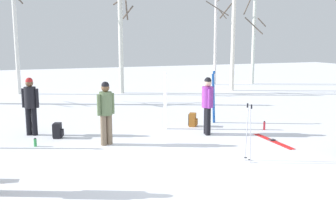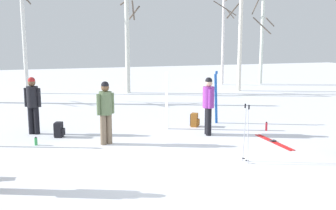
% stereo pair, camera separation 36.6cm
% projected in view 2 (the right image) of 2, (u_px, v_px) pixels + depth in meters
% --- Properties ---
extents(ground_plane, '(60.00, 60.00, 0.00)m').
position_uv_depth(ground_plane, '(168.00, 167.00, 8.80)').
color(ground_plane, white).
extents(person_0, '(0.47, 0.34, 1.72)m').
position_uv_depth(person_0, '(33.00, 102.00, 11.64)').
color(person_0, black).
rests_on(person_0, ground_plane).
extents(person_1, '(0.34, 0.51, 1.72)m').
position_uv_depth(person_1, '(208.00, 102.00, 11.55)').
color(person_1, black).
rests_on(person_1, ground_plane).
extents(person_2, '(0.50, 0.34, 1.72)m').
position_uv_depth(person_2, '(106.00, 109.00, 10.51)').
color(person_2, '#72604C').
rests_on(person_2, ground_plane).
extents(ski_pair_planted_1, '(0.22, 0.14, 1.77)m').
position_uv_depth(ski_pair_planted_1, '(216.00, 98.00, 13.14)').
color(ski_pair_planted_1, blue).
rests_on(ski_pair_planted_1, ground_plane).
extents(ski_pair_planted_2, '(0.06, 0.13, 1.81)m').
position_uv_depth(ski_pair_planted_2, '(167.00, 101.00, 12.31)').
color(ski_pair_planted_2, white).
rests_on(ski_pair_planted_2, ground_plane).
extents(ski_pair_lying_0, '(0.21, 1.77, 0.05)m').
position_uv_depth(ski_pair_lying_0, '(274.00, 142.00, 10.86)').
color(ski_pair_lying_0, red).
rests_on(ski_pair_lying_0, ground_plane).
extents(ski_poles_0, '(0.07, 0.26, 1.37)m').
position_uv_depth(ski_poles_0, '(246.00, 132.00, 8.98)').
color(ski_poles_0, '#B2B2BC').
rests_on(ski_poles_0, ground_plane).
extents(backpack_0, '(0.33, 0.31, 0.44)m').
position_uv_depth(backpack_0, '(59.00, 130.00, 11.39)').
color(backpack_0, black).
rests_on(backpack_0, ground_plane).
extents(backpack_2, '(0.34, 0.33, 0.44)m').
position_uv_depth(backpack_2, '(195.00, 120.00, 12.74)').
color(backpack_2, '#99591E').
rests_on(backpack_2, ground_plane).
extents(water_bottle_0, '(0.07, 0.07, 0.28)m').
position_uv_depth(water_bottle_0, '(266.00, 126.00, 12.19)').
color(water_bottle_0, red).
rests_on(water_bottle_0, ground_plane).
extents(water_bottle_1, '(0.08, 0.08, 0.23)m').
position_uv_depth(water_bottle_1, '(36.00, 141.00, 10.54)').
color(water_bottle_1, green).
rests_on(water_bottle_1, ground_plane).
extents(birch_tree_2, '(1.18, 1.15, 7.50)m').
position_uv_depth(birch_tree_2, '(23.00, 17.00, 19.81)').
color(birch_tree_2, silver).
rests_on(birch_tree_2, ground_plane).
extents(birch_tree_3, '(1.17, 1.47, 5.74)m').
position_uv_depth(birch_tree_3, '(128.00, 35.00, 20.15)').
color(birch_tree_3, silver).
rests_on(birch_tree_3, ground_plane).
extents(birch_tree_4, '(1.42, 0.84, 7.19)m').
position_uv_depth(birch_tree_4, '(240.00, 24.00, 20.85)').
color(birch_tree_4, silver).
rests_on(birch_tree_4, ground_plane).
extents(birch_tree_5, '(1.71, 1.50, 6.40)m').
position_uv_depth(birch_tree_5, '(224.00, 30.00, 23.62)').
color(birch_tree_5, silver).
rests_on(birch_tree_5, ground_plane).
extents(birch_tree_6, '(1.50, 1.46, 5.53)m').
position_uv_depth(birch_tree_6, '(262.00, 37.00, 24.02)').
color(birch_tree_6, silver).
rests_on(birch_tree_6, ground_plane).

